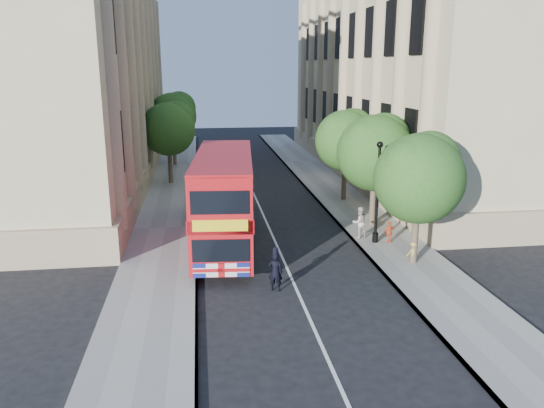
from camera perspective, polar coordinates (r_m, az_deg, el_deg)
name	(u,v)px	position (r m, az deg, el deg)	size (l,w,h in m)	color
ground	(301,299)	(21.04, 3.14, -10.22)	(120.00, 120.00, 0.00)	black
pavement_right	(365,221)	(31.50, 10.00, -1.77)	(3.50, 80.00, 0.12)	gray
pavement_left	(166,229)	(30.11, -11.36, -2.61)	(3.50, 80.00, 0.12)	gray
building_right	(413,64)	(46.19, 14.93, 14.36)	(12.00, 38.00, 18.00)	tan
building_left	(61,64)	(43.90, -21.77, 13.84)	(12.00, 38.00, 18.00)	tan
tree_right_near	(420,174)	(24.21, 15.62, 3.17)	(4.00, 4.00, 6.08)	#473828
tree_right_mid	(376,149)	(29.69, 11.10, 5.86)	(4.20, 4.20, 6.37)	#473828
tree_right_far	(346,137)	(35.38, 7.97, 7.15)	(4.00, 4.00, 6.15)	#473828
tree_left_far	(169,126)	(41.06, -11.03, 8.22)	(4.00, 4.00, 6.30)	#473828
tree_left_back	(173,113)	(48.99, -10.58, 9.55)	(4.20, 4.20, 6.65)	#473828
lamp_post	(377,197)	(26.98, 11.26, 0.78)	(0.32, 0.32, 5.16)	black
double_decker_bus	(224,198)	(26.03, -5.14, 0.62)	(3.46, 10.21, 4.63)	#AA0B10
box_van	(224,194)	(31.19, -5.15, 1.09)	(2.59, 5.71, 3.20)	black
police_constable	(275,272)	(21.49, 0.37, -7.31)	(0.59, 0.38, 1.61)	black
woman_pedestrian	(359,222)	(27.96, 9.39, -1.96)	(0.80, 0.63, 1.65)	beige
child_a	(389,232)	(27.53, 12.51, -2.97)	(0.65, 0.27, 1.11)	#EA5A29
child_b	(413,252)	(25.06, 14.93, -5.01)	(0.65, 0.37, 1.00)	gold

